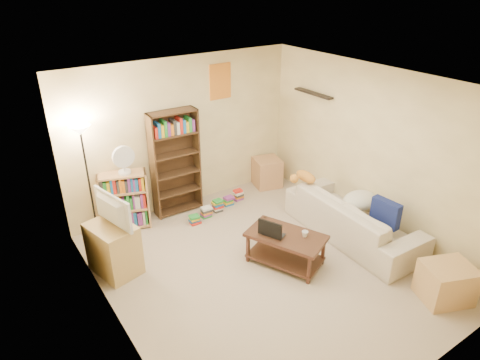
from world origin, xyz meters
The scene contains 19 objects.
room centered at (0.00, 0.01, 1.62)m, with size 4.50×4.54×2.52m.
sofa centered at (1.55, -0.12, 0.32)m, with size 0.95×2.24×0.64m, color beige.
navy_pillow centered at (1.64, -0.60, 0.61)m, with size 0.42×0.13×0.38m, color navy.
cream_blanket centered at (1.71, -0.08, 0.55)m, with size 0.59×0.42×0.25m, color beige.
tabby_cat centered at (1.30, 0.73, 0.73)m, with size 0.51×0.20×0.17m.
coffee_table centered at (0.29, -0.07, 0.30)m, with size 0.95×1.18×0.46m.
laptop centered at (0.20, 0.06, 0.47)m, with size 0.33×0.38×0.03m, color black.
laptop_screen centered at (0.06, 0.00, 0.60)m, with size 0.01×0.34×0.23m, color white.
mug centered at (0.47, -0.24, 0.50)m, with size 0.09×0.09×0.08m, color white.
tv_remote centered at (0.26, 0.30, 0.47)m, with size 0.06×0.18×0.02m, color black.
tv_stand centered at (-1.70, 1.09, 0.35)m, with size 0.47×0.66×0.71m, color tan.
television centered at (-1.70, 1.09, 0.92)m, with size 0.27×0.76×0.43m, color black.
tall_bookshelf centered at (-0.27, 2.05, 0.92)m, with size 0.79×0.29×1.74m.
short_bookshelf centered at (-1.17, 2.05, 0.47)m, with size 0.78×0.51×0.93m.
desk_fan centered at (-1.12, 2.00, 1.16)m, with size 0.33×0.19×0.45m.
floor_lamp centered at (-1.65, 2.05, 1.42)m, with size 0.30×0.30×1.78m.
side_table centered at (1.54, 1.97, 0.27)m, with size 0.46×0.46×0.53m, color tan.
end_cabinet centered at (1.45, -1.73, 0.24)m, with size 0.58×0.48×0.48m, color tan.
book_stacks centered at (0.28, 1.67, 0.09)m, with size 1.20×0.39×0.21m.
Camera 1 is at (-2.94, -3.71, 3.67)m, focal length 32.00 mm.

